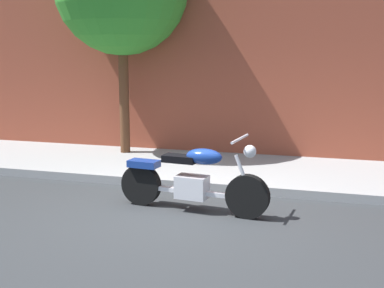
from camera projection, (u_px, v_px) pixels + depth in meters
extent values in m
plane|color=#303335|center=(175.00, 214.00, 6.81)|extent=(60.00, 60.00, 0.00)
cube|color=#989898|center=(217.00, 169.00, 9.18)|extent=(23.14, 2.58, 0.14)
cylinder|color=black|center=(247.00, 197.00, 6.60)|extent=(0.61, 0.19, 0.60)
cylinder|color=black|center=(141.00, 185.00, 7.20)|extent=(0.61, 0.19, 0.60)
cube|color=silver|center=(192.00, 187.00, 6.89)|extent=(0.47, 0.33, 0.32)
cube|color=silver|center=(192.00, 192.00, 6.90)|extent=(1.45, 0.23, 0.06)
ellipsoid|color=navy|center=(204.00, 156.00, 6.74)|extent=(0.54, 0.31, 0.22)
cube|color=black|center=(180.00, 159.00, 6.89)|extent=(0.50, 0.29, 0.10)
cube|color=navy|center=(144.00, 164.00, 7.13)|extent=(0.46, 0.29, 0.10)
cylinder|color=silver|center=(244.00, 176.00, 6.57)|extent=(0.27, 0.08, 0.58)
cylinder|color=silver|center=(240.00, 139.00, 6.50)|extent=(0.11, 0.70, 0.04)
sphere|color=silver|center=(250.00, 151.00, 6.48)|extent=(0.17, 0.17, 0.17)
cylinder|color=silver|center=(180.00, 189.00, 7.15)|extent=(0.81, 0.17, 0.09)
cylinder|color=brown|center=(124.00, 94.00, 10.24)|extent=(0.20, 0.20, 2.76)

